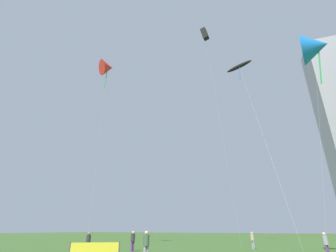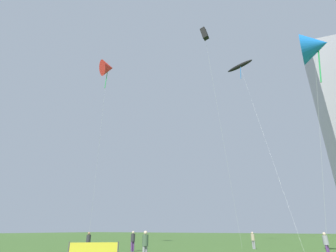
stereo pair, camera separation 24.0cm
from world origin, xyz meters
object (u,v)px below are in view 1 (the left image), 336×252
at_px(person_standing_5, 133,240).
at_px(kite_flying_0, 107,68).
at_px(person_standing_3, 252,239).
at_px(event_banner, 94,252).
at_px(person_standing_2, 326,243).
at_px(kite_flying_4, 315,47).
at_px(kite_flying_3, 239,67).
at_px(person_standing_0, 88,241).
at_px(kite_flying_2, 205,35).
at_px(person_standing_1, 146,243).

distance_m(person_standing_5, kite_flying_0, 24.14).
relative_size(person_standing_3, event_banner, 0.69).
xyz_separation_m(person_standing_3, person_standing_5, (-9.24, -9.02, 0.05)).
xyz_separation_m(person_standing_2, kite_flying_0, (-23.08, -2.36, 23.09)).
bearing_deg(person_standing_5, kite_flying_4, 114.92).
xyz_separation_m(kite_flying_3, kite_flying_4, (9.61, -18.24, -13.22)).
bearing_deg(person_standing_0, event_banner, -29.28).
bearing_deg(kite_flying_2, person_standing_3, 84.66).
bearing_deg(person_standing_5, person_standing_2, 129.53).
height_order(person_standing_5, kite_flying_0, kite_flying_0).
bearing_deg(person_standing_3, kite_flying_2, -86.76).
bearing_deg(person_standing_0, person_standing_3, 58.83).
xyz_separation_m(person_standing_5, kite_flying_2, (8.46, 0.70, 21.92)).
height_order(person_standing_0, kite_flying_0, kite_flying_0).
relative_size(person_standing_5, kite_flying_2, 0.07).
bearing_deg(kite_flying_0, kite_flying_4, -4.26).
distance_m(kite_flying_3, kite_flying_4, 24.49).
height_order(kite_flying_4, event_banner, kite_flying_4).
bearing_deg(person_standing_1, event_banner, -13.80).
xyz_separation_m(kite_flying_2, kite_flying_3, (0.23, 16.58, 5.97)).
height_order(kite_flying_0, kite_flying_3, kite_flying_3).
relative_size(person_standing_2, kite_flying_3, 0.06).
distance_m(person_standing_1, event_banner, 3.39).
height_order(person_standing_0, person_standing_2, person_standing_2).
relative_size(person_standing_3, kite_flying_0, 0.07).
relative_size(person_standing_0, person_standing_1, 0.93).
distance_m(kite_flying_2, kite_flying_3, 17.63).
relative_size(kite_flying_4, event_banner, 6.99).
height_order(person_standing_5, kite_flying_4, kite_flying_4).
distance_m(person_standing_1, kite_flying_3, 36.20).
bearing_deg(kite_flying_2, person_standing_1, -115.68).
height_order(person_standing_1, kite_flying_2, kite_flying_2).
bearing_deg(person_standing_5, kite_flying_0, -69.67).
bearing_deg(kite_flying_2, event_banner, -119.90).
bearing_deg(person_standing_0, person_standing_1, -3.94).
height_order(person_standing_1, kite_flying_4, kite_flying_4).
bearing_deg(person_standing_1, kite_flying_4, 134.82).
bearing_deg(person_standing_0, kite_flying_4, 18.29).
bearing_deg(event_banner, person_standing_2, 42.28).
relative_size(person_standing_5, kite_flying_3, 0.06).
bearing_deg(person_standing_3, person_standing_1, -96.03).
bearing_deg(kite_flying_4, person_standing_3, 132.25).
bearing_deg(kite_flying_3, person_standing_3, -86.21).
xyz_separation_m(kite_flying_2, kite_flying_4, (9.84, -1.65, -7.25)).
distance_m(person_standing_3, person_standing_5, 12.91).
bearing_deg(kite_flying_3, person_standing_5, -116.69).
xyz_separation_m(person_standing_1, kite_flying_2, (3.04, 6.32, 21.88)).
xyz_separation_m(kite_flying_4, event_banner, (-14.97, -7.28, -15.04)).
bearing_deg(event_banner, person_standing_0, 139.81).
height_order(person_standing_0, person_standing_3, person_standing_0).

